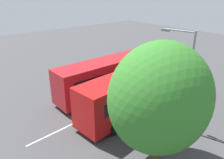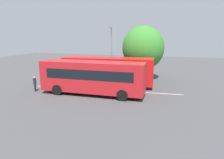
{
  "view_description": "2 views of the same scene",
  "coord_description": "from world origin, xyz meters",
  "px_view_note": "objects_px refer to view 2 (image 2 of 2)",
  "views": [
    {
      "loc": [
        -11.35,
        -13.09,
        9.5
      ],
      "look_at": [
        0.09,
        0.71,
        2.03
      ],
      "focal_mm": 35.21,
      "sensor_mm": 36.0,
      "label": 1
    },
    {
      "loc": [
        -7.1,
        20.49,
        6.06
      ],
      "look_at": [
        -1.21,
        1.31,
        1.58
      ],
      "focal_mm": 32.15,
      "sensor_mm": 36.0,
      "label": 2
    }
  ],
  "objects_px": {
    "bus_far_left": "(108,71)",
    "street_lamp": "(111,49)",
    "depot_tree": "(143,48)",
    "pedestrian": "(35,83)",
    "bus_center_left": "(92,77)"
  },
  "relations": [
    {
      "from": "street_lamp",
      "to": "bus_far_left",
      "type": "bearing_deg",
      "value": 0.25
    },
    {
      "from": "pedestrian",
      "to": "depot_tree",
      "type": "distance_m",
      "value": 14.46
    },
    {
      "from": "bus_center_left",
      "to": "depot_tree",
      "type": "xyz_separation_m",
      "value": [
        -3.81,
        -8.9,
        2.41
      ]
    },
    {
      "from": "pedestrian",
      "to": "bus_far_left",
      "type": "bearing_deg",
      "value": 19.1
    },
    {
      "from": "bus_far_left",
      "to": "bus_center_left",
      "type": "distance_m",
      "value": 3.84
    },
    {
      "from": "bus_far_left",
      "to": "pedestrian",
      "type": "relative_size",
      "value": 6.56
    },
    {
      "from": "depot_tree",
      "to": "bus_far_left",
      "type": "bearing_deg",
      "value": 56.15
    },
    {
      "from": "bus_far_left",
      "to": "depot_tree",
      "type": "xyz_separation_m",
      "value": [
        -3.4,
        -5.07,
        2.41
      ]
    },
    {
      "from": "pedestrian",
      "to": "depot_tree",
      "type": "xyz_separation_m",
      "value": [
        -10.25,
        -9.65,
        3.33
      ]
    },
    {
      "from": "bus_center_left",
      "to": "pedestrian",
      "type": "xyz_separation_m",
      "value": [
        6.44,
        0.75,
        -0.92
      ]
    },
    {
      "from": "bus_center_left",
      "to": "street_lamp",
      "type": "height_order",
      "value": "street_lamp"
    },
    {
      "from": "bus_center_left",
      "to": "pedestrian",
      "type": "relative_size",
      "value": 6.48
    },
    {
      "from": "bus_far_left",
      "to": "street_lamp",
      "type": "relative_size",
      "value": 1.53
    },
    {
      "from": "pedestrian",
      "to": "depot_tree",
      "type": "height_order",
      "value": "depot_tree"
    },
    {
      "from": "depot_tree",
      "to": "pedestrian",
      "type": "bearing_deg",
      "value": 43.28
    }
  ]
}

